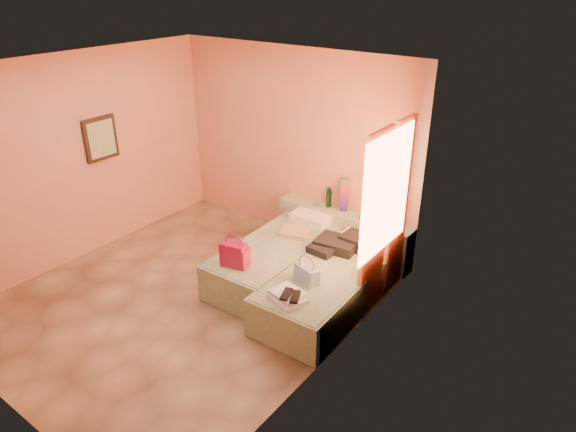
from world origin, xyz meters
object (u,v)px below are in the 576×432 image
(headboard_ledge, at_px, (343,233))
(blue_handbag, at_px, (307,274))
(flower_vase, at_px, (395,216))
(magenta_handbag, at_px, (235,254))
(water_bottle, at_px, (329,198))
(green_book, at_px, (366,217))
(towel_stack, at_px, (288,297))
(bed_left, at_px, (277,260))
(bed_right, at_px, (327,289))

(headboard_ledge, relative_size, blue_handbag, 6.57)
(flower_vase, xyz_separation_m, magenta_handbag, (-1.18, -1.85, -0.13))
(magenta_handbag, bearing_deg, water_bottle, 71.96)
(blue_handbag, bearing_deg, magenta_handbag, -151.37)
(flower_vase, distance_m, blue_handbag, 1.67)
(green_book, bearing_deg, blue_handbag, -103.31)
(magenta_handbag, relative_size, towel_stack, 0.93)
(bed_left, xyz_separation_m, magenta_handbag, (-0.08, -0.72, 0.40))
(headboard_ledge, xyz_separation_m, bed_right, (0.52, -1.23, -0.08))
(headboard_ledge, bearing_deg, green_book, 2.99)
(flower_vase, bearing_deg, blue_handbag, -99.66)
(green_book, bearing_deg, flower_vase, -9.12)
(headboard_ledge, height_order, flower_vase, flower_vase)
(towel_stack, bearing_deg, water_bottle, 111.01)
(bed_right, xyz_separation_m, blue_handbag, (-0.08, -0.33, 0.35))
(headboard_ledge, distance_m, green_book, 0.48)
(flower_vase, bearing_deg, towel_stack, -96.38)
(bed_right, xyz_separation_m, towel_stack, (-0.03, -0.76, 0.30))
(flower_vase, height_order, magenta_handbag, flower_vase)
(magenta_handbag, relative_size, blue_handbag, 1.04)
(magenta_handbag, bearing_deg, bed_left, 71.17)
(bed_right, distance_m, towel_stack, 0.82)
(bed_left, height_order, water_bottle, water_bottle)
(bed_left, bearing_deg, towel_stack, -48.98)
(bed_left, xyz_separation_m, blue_handbag, (0.82, -0.52, 0.35))
(water_bottle, bearing_deg, towel_stack, -68.99)
(water_bottle, relative_size, towel_stack, 0.80)
(bed_right, height_order, towel_stack, towel_stack)
(headboard_ledge, xyz_separation_m, bed_left, (-0.38, -1.05, -0.08))
(bed_left, relative_size, blue_handbag, 6.41)
(bed_left, distance_m, blue_handbag, 1.03)
(headboard_ledge, bearing_deg, bed_right, -66.89)
(water_bottle, bearing_deg, blue_handbag, -65.50)
(magenta_handbag, distance_m, blue_handbag, 0.93)
(headboard_ledge, height_order, magenta_handbag, magenta_handbag)
(headboard_ledge, distance_m, magenta_handbag, 1.86)
(green_book, bearing_deg, towel_stack, -102.82)
(bed_right, relative_size, water_bottle, 7.16)
(bed_left, bearing_deg, magenta_handbag, -97.91)
(water_bottle, relative_size, flower_vase, 1.04)
(headboard_ledge, distance_m, flower_vase, 0.86)
(bed_left, distance_m, towel_stack, 1.32)
(green_book, xyz_separation_m, flower_vase, (0.39, 0.06, 0.12))
(bed_left, xyz_separation_m, flower_vase, (1.10, 1.13, 0.53))
(bed_right, distance_m, magenta_handbag, 1.19)
(bed_left, bearing_deg, flower_vase, 43.72)
(headboard_ledge, distance_m, blue_handbag, 1.65)
(water_bottle, distance_m, blue_handbag, 1.78)
(flower_vase, distance_m, towel_stack, 2.09)
(bed_right, bearing_deg, towel_stack, -93.93)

